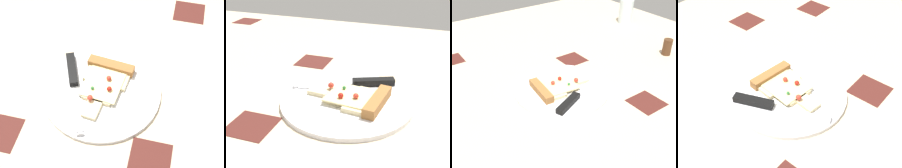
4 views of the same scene
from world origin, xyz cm
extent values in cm
cube|color=#C6B293|center=(0.00, 0.00, -1.50)|extent=(145.60, 145.60, 3.00)
cube|color=#4C1E19|center=(6.39, -6.41, -0.10)|extent=(9.00, 9.00, 0.20)
cube|color=#4C1E19|center=(32.27, 31.21, -0.10)|extent=(9.00, 9.00, 0.20)
cube|color=#4C1E19|center=(10.14, 43.39, -0.10)|extent=(9.00, 9.00, 0.20)
cylinder|color=silver|center=(-8.27, 8.66, 0.50)|extent=(29.21, 29.21, 1.01)
cube|color=beige|center=(-7.84, 12.64, 1.51)|extent=(11.58, 7.14, 1.00)
cube|color=beige|center=(-8.43, 7.17, 1.51)|extent=(7.76, 6.34, 1.00)
cube|color=beige|center=(-8.96, 2.20, 1.51)|extent=(4.13, 5.55, 1.00)
cube|color=#F2E099|center=(-8.16, 9.66, 2.16)|extent=(10.21, 10.92, 0.30)
cube|color=#9E6633|center=(-7.52, 15.62, 2.11)|extent=(12.21, 3.86, 2.20)
sphere|color=red|center=(-7.01, 11.04, 2.92)|extent=(1.22, 1.22, 1.22)
sphere|color=red|center=(-9.94, 4.32, 2.99)|extent=(1.36, 1.36, 1.36)
sphere|color=#2D7A38|center=(-10.22, 7.36, 2.72)|extent=(0.82, 0.82, 0.82)
sphere|color=#B21E14|center=(-6.13, 7.93, 2.91)|extent=(1.21, 1.21, 1.21)
cube|color=silver|center=(-12.36, 1.49, 1.16)|extent=(6.54, 11.83, 0.30)
cone|color=silver|center=(-10.01, -4.03, 1.16)|extent=(2.62, 2.62, 2.00)
cube|color=black|center=(-17.06, 12.53, 1.81)|extent=(5.94, 10.06, 1.60)
camera|label=1|loc=(5.40, -37.95, 67.80)|focal=53.70mm
camera|label=2|loc=(49.57, 26.60, 34.87)|focal=50.40mm
camera|label=3|loc=(-67.66, 50.18, 48.50)|focal=44.65mm
camera|label=4|loc=(-50.06, -26.72, 53.17)|focal=47.90mm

